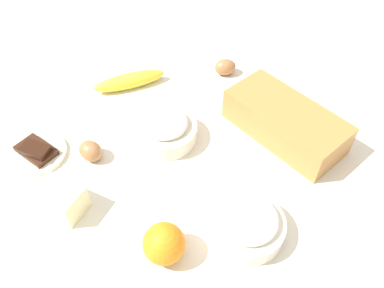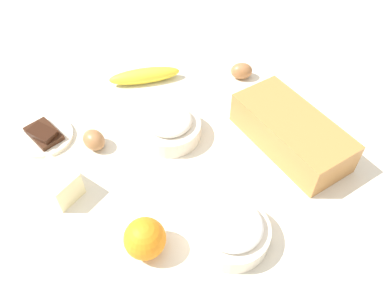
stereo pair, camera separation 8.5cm
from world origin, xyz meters
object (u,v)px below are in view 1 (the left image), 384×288
(orange_fruit, at_px, (164,244))
(chocolate_plate, at_px, (37,152))
(flour_bowl, at_px, (164,130))
(egg_near_butter, at_px, (91,151))
(butter_block, at_px, (61,200))
(banana, at_px, (130,81))
(egg_beside_bowl, at_px, (225,67))
(sugar_bowl, at_px, (247,224))
(loaf_pan, at_px, (285,121))

(orange_fruit, bearing_deg, chocolate_plate, -176.66)
(flour_bowl, xyz_separation_m, egg_near_butter, (-0.08, -0.15, -0.01))
(flour_bowl, height_order, butter_block, flour_bowl)
(banana, relative_size, egg_near_butter, 3.31)
(egg_beside_bowl, bearing_deg, banana, -125.40)
(orange_fruit, relative_size, egg_beside_bowl, 1.31)
(flour_bowl, xyz_separation_m, egg_beside_bowl, (-0.05, 0.29, -0.01))
(egg_beside_bowl, bearing_deg, flour_bowl, -79.82)
(sugar_bowl, xyz_separation_m, chocolate_plate, (-0.47, -0.16, -0.02))
(loaf_pan, bearing_deg, butter_block, -107.64)
(orange_fruit, bearing_deg, butter_block, -163.37)
(flour_bowl, distance_m, egg_beside_bowl, 0.29)
(butter_block, distance_m, chocolate_plate, 0.17)
(sugar_bowl, height_order, egg_beside_bowl, sugar_bowl)
(loaf_pan, relative_size, sugar_bowl, 2.03)
(loaf_pan, xyz_separation_m, chocolate_plate, (-0.37, -0.43, -0.03))
(loaf_pan, height_order, banana, loaf_pan)
(flour_bowl, relative_size, butter_block, 1.62)
(loaf_pan, bearing_deg, banana, -156.04)
(egg_near_butter, bearing_deg, flour_bowl, 61.54)
(sugar_bowl, relative_size, banana, 0.76)
(flour_bowl, bearing_deg, loaf_pan, 45.77)
(butter_block, height_order, egg_beside_bowl, butter_block)
(egg_near_butter, bearing_deg, orange_fruit, -11.10)
(flour_bowl, distance_m, egg_near_butter, 0.17)
(banana, xyz_separation_m, egg_beside_bowl, (0.15, 0.21, 0.00))
(loaf_pan, xyz_separation_m, sugar_bowl, (0.09, -0.27, -0.01))
(flour_bowl, bearing_deg, egg_near_butter, -118.46)
(orange_fruit, distance_m, egg_near_butter, 0.29)
(loaf_pan, xyz_separation_m, banana, (-0.40, -0.13, -0.02))
(orange_fruit, xyz_separation_m, chocolate_plate, (-0.38, -0.02, -0.03))
(flour_bowl, height_order, sugar_bowl, same)
(banana, xyz_separation_m, egg_near_butter, (0.12, -0.22, 0.00))
(flour_bowl, xyz_separation_m, chocolate_plate, (-0.18, -0.23, -0.02))
(chocolate_plate, bearing_deg, loaf_pan, 48.96)
(flour_bowl, relative_size, egg_beside_bowl, 2.47)
(orange_fruit, distance_m, butter_block, 0.23)
(butter_block, xyz_separation_m, egg_near_butter, (-0.06, 0.12, -0.01))
(orange_fruit, distance_m, egg_beside_bowl, 0.56)
(sugar_bowl, xyz_separation_m, banana, (-0.49, 0.14, -0.01))
(banana, height_order, chocolate_plate, banana)
(banana, xyz_separation_m, chocolate_plate, (0.03, -0.30, -0.01))
(chocolate_plate, bearing_deg, egg_beside_bowl, 76.34)
(butter_block, xyz_separation_m, chocolate_plate, (-0.16, 0.04, -0.02))
(sugar_bowl, relative_size, chocolate_plate, 1.11)
(egg_beside_bowl, xyz_separation_m, chocolate_plate, (-0.13, -0.52, -0.01))
(flour_bowl, bearing_deg, butter_block, -93.45)
(egg_near_butter, distance_m, chocolate_plate, 0.13)
(banana, distance_m, egg_beside_bowl, 0.26)
(sugar_bowl, distance_m, egg_beside_bowl, 0.49)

